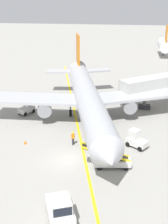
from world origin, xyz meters
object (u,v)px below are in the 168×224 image
at_px(baggage_tug_by_cargo_door, 136,140).
at_px(safety_cone_nose_left, 100,136).
at_px(ground_crew_marshaller, 73,138).
at_px(safety_cone_nose_right, 25,142).
at_px(baggage_tug_near_wing, 27,107).
at_px(safety_cone_wingtip_left, 94,113).
at_px(pushback_tug, 60,209).
at_px(airliner, 87,96).
at_px(jet_bridge, 162,84).
at_px(belt_loader_forward_hold, 111,160).

relative_size(baggage_tug_by_cargo_door, safety_cone_nose_left, 6.17).
distance_m(ground_crew_marshaller, safety_cone_nose_right, 5.74).
bearing_deg(baggage_tug_near_wing, safety_cone_wingtip_left, 6.01).
xyz_separation_m(baggage_tug_by_cargo_door, safety_cone_nose_right, (-12.97, -1.19, -0.71)).
height_order(pushback_tug, baggage_tug_by_cargo_door, pushback_tug).
height_order(airliner, safety_cone_wingtip_left, airliner).
height_order(pushback_tug, ground_crew_marshaller, pushback_tug).
bearing_deg(pushback_tug, baggage_tug_near_wing, 114.76).
bearing_deg(baggage_tug_near_wing, ground_crew_marshaller, -45.92).
height_order(ground_crew_marshaller, safety_cone_nose_left, ground_crew_marshaller).
relative_size(jet_bridge, baggage_tug_by_cargo_door, 4.31).
relative_size(jet_bridge, baggage_tug_near_wing, 4.28).
distance_m(baggage_tug_near_wing, baggage_tug_by_cargo_door, 17.88).
relative_size(airliner, pushback_tug, 8.60).
relative_size(pushback_tug, ground_crew_marshaller, 2.38).
bearing_deg(baggage_tug_by_cargo_door, airliner, 132.86).
bearing_deg(ground_crew_marshaller, baggage_tug_by_cargo_door, 4.41).
height_order(baggage_tug_by_cargo_door, safety_cone_nose_left, baggage_tug_by_cargo_door).
distance_m(ground_crew_marshaller, safety_cone_wingtip_left, 9.98).
height_order(jet_bridge, safety_cone_wingtip_left, jet_bridge).
relative_size(airliner, baggage_tug_near_wing, 12.77).
height_order(jet_bridge, belt_loader_forward_hold, jet_bridge).
height_order(pushback_tug, safety_cone_nose_left, pushback_tug).
relative_size(baggage_tug_near_wing, baggage_tug_by_cargo_door, 1.01).
distance_m(baggage_tug_near_wing, ground_crew_marshaller, 12.29).
bearing_deg(baggage_tug_near_wing, belt_loader_forward_hold, -44.35).
bearing_deg(jet_bridge, belt_loader_forward_hold, -108.49).
bearing_deg(airliner, baggage_tug_by_cargo_door, -47.14).
xyz_separation_m(baggage_tug_near_wing, safety_cone_nose_right, (2.88, -9.46, -0.71)).
distance_m(jet_bridge, safety_cone_nose_left, 15.80).
height_order(jet_bridge, baggage_tug_near_wing, jet_bridge).
height_order(airliner, pushback_tug, airliner).
height_order(belt_loader_forward_hold, safety_cone_nose_right, belt_loader_forward_hold).
xyz_separation_m(jet_bridge, baggage_tug_near_wing, (-19.83, -6.62, -2.62)).
relative_size(baggage_tug_by_cargo_door, safety_cone_wingtip_left, 6.17).
bearing_deg(ground_crew_marshaller, safety_cone_wingtip_left, 82.46).
bearing_deg(baggage_tug_near_wing, safety_cone_nose_left, -29.02).
bearing_deg(jet_bridge, airliner, -144.82).
bearing_deg(safety_cone_nose_right, baggage_tug_near_wing, 106.95).
relative_size(baggage_tug_near_wing, safety_cone_nose_left, 6.20).
height_order(baggage_tug_near_wing, belt_loader_forward_hold, belt_loader_forward_hold).
distance_m(pushback_tug, ground_crew_marshaller, 12.54).
xyz_separation_m(baggage_tug_by_cargo_door, safety_cone_nose_left, (-4.38, 1.90, -0.71)).
bearing_deg(baggage_tug_near_wing, jet_bridge, 18.47).
relative_size(pushback_tug, baggage_tug_by_cargo_door, 1.49).
distance_m(baggage_tug_by_cargo_door, ground_crew_marshaller, 7.33).
height_order(safety_cone_nose_left, safety_cone_wingtip_left, same).
relative_size(belt_loader_forward_hold, safety_cone_nose_right, 11.66).
xyz_separation_m(safety_cone_nose_right, safety_cone_wingtip_left, (6.97, 10.49, 0.00)).
distance_m(safety_cone_nose_left, safety_cone_nose_right, 9.13).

